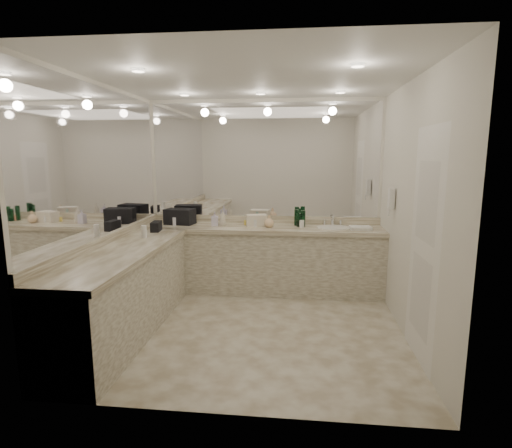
# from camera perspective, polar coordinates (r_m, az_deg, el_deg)

# --- Properties ---
(floor) EXTENTS (3.20, 3.20, 0.00)m
(floor) POSITION_cam_1_polar(r_m,az_deg,el_deg) (4.49, -0.57, -14.47)
(floor) COLOR beige
(floor) RESTS_ON ground
(ceiling) EXTENTS (3.20, 3.20, 0.00)m
(ceiling) POSITION_cam_1_polar(r_m,az_deg,el_deg) (4.16, -0.64, 20.22)
(ceiling) COLOR white
(ceiling) RESTS_ON floor
(wall_back) EXTENTS (3.20, 0.02, 2.60)m
(wall_back) POSITION_cam_1_polar(r_m,az_deg,el_deg) (5.61, 1.19, 4.23)
(wall_back) COLOR silver
(wall_back) RESTS_ON floor
(wall_left) EXTENTS (0.02, 3.00, 2.60)m
(wall_left) POSITION_cam_1_polar(r_m,az_deg,el_deg) (4.60, -20.83, 2.33)
(wall_left) COLOR silver
(wall_left) RESTS_ON floor
(wall_right) EXTENTS (0.02, 3.00, 2.60)m
(wall_right) POSITION_cam_1_polar(r_m,az_deg,el_deg) (4.25, 21.34, 1.73)
(wall_right) COLOR silver
(wall_right) RESTS_ON floor
(vanity_back_base) EXTENTS (3.20, 0.60, 0.84)m
(vanity_back_base) POSITION_cam_1_polar(r_m,az_deg,el_deg) (5.48, 0.89, -5.28)
(vanity_back_base) COLOR beige
(vanity_back_base) RESTS_ON floor
(vanity_back_top) EXTENTS (3.20, 0.64, 0.06)m
(vanity_back_top) POSITION_cam_1_polar(r_m,az_deg,el_deg) (5.37, 0.89, -0.67)
(vanity_back_top) COLOR beige
(vanity_back_top) RESTS_ON vanity_back_base
(vanity_left_base) EXTENTS (0.60, 2.40, 0.84)m
(vanity_left_base) POSITION_cam_1_polar(r_m,az_deg,el_deg) (4.41, -18.36, -9.62)
(vanity_left_base) COLOR beige
(vanity_left_base) RESTS_ON floor
(vanity_left_top) EXTENTS (0.64, 2.42, 0.06)m
(vanity_left_top) POSITION_cam_1_polar(r_m,az_deg,el_deg) (4.28, -18.56, -3.93)
(vanity_left_top) COLOR beige
(vanity_left_top) RESTS_ON vanity_left_base
(backsplash_back) EXTENTS (3.20, 0.04, 0.10)m
(backsplash_back) POSITION_cam_1_polar(r_m,az_deg,el_deg) (5.64, 1.16, 0.67)
(backsplash_back) COLOR beige
(backsplash_back) RESTS_ON vanity_back_top
(backsplash_left) EXTENTS (0.04, 3.00, 0.10)m
(backsplash_left) POSITION_cam_1_polar(r_m,az_deg,el_deg) (4.65, -20.34, -1.95)
(backsplash_left) COLOR beige
(backsplash_left) RESTS_ON vanity_left_top
(mirror_back) EXTENTS (3.12, 0.01, 1.55)m
(mirror_back) POSITION_cam_1_polar(r_m,az_deg,el_deg) (5.58, 1.20, 9.08)
(mirror_back) COLOR white
(mirror_back) RESTS_ON wall_back
(mirror_left) EXTENTS (0.01, 2.92, 1.55)m
(mirror_left) POSITION_cam_1_polar(r_m,az_deg,el_deg) (4.56, -21.06, 8.25)
(mirror_left) COLOR white
(mirror_left) RESTS_ON wall_left
(sink) EXTENTS (0.44, 0.44, 0.03)m
(sink) POSITION_cam_1_polar(r_m,az_deg,el_deg) (5.37, 11.04, -0.57)
(sink) COLOR white
(sink) RESTS_ON vanity_back_top
(faucet) EXTENTS (0.24, 0.16, 0.14)m
(faucet) POSITION_cam_1_polar(r_m,az_deg,el_deg) (5.57, 10.89, 0.58)
(faucet) COLOR silver
(faucet) RESTS_ON vanity_back_top
(wall_phone) EXTENTS (0.06, 0.10, 0.24)m
(wall_phone) POSITION_cam_1_polar(r_m,az_deg,el_deg) (4.91, 18.77, 3.48)
(wall_phone) COLOR white
(wall_phone) RESTS_ON wall_right
(door) EXTENTS (0.02, 0.82, 2.10)m
(door) POSITION_cam_1_polar(r_m,az_deg,el_deg) (3.82, 22.85, -3.04)
(door) COLOR white
(door) RESTS_ON wall_right
(black_toiletry_bag) EXTENTS (0.42, 0.30, 0.22)m
(black_toiletry_bag) POSITION_cam_1_polar(r_m,az_deg,el_deg) (5.64, -10.82, 1.12)
(black_toiletry_bag) COLOR black
(black_toiletry_bag) RESTS_ON vanity_back_top
(black_bag_spill) EXTENTS (0.13, 0.24, 0.12)m
(black_bag_spill) POSITION_cam_1_polar(r_m,az_deg,el_deg) (5.18, -14.06, -0.32)
(black_bag_spill) COLOR black
(black_bag_spill) RESTS_ON vanity_left_top
(cream_cosmetic_case) EXTENTS (0.30, 0.22, 0.15)m
(cream_cosmetic_case) POSITION_cam_1_polar(r_m,az_deg,el_deg) (5.40, 0.07, 0.56)
(cream_cosmetic_case) COLOR silver
(cream_cosmetic_case) RESTS_ON vanity_back_top
(hand_towel) EXTENTS (0.28, 0.20, 0.04)m
(hand_towel) POSITION_cam_1_polar(r_m,az_deg,el_deg) (5.31, 14.70, -0.54)
(hand_towel) COLOR white
(hand_towel) RESTS_ON vanity_back_top
(lotion_left) EXTENTS (0.06, 0.06, 0.15)m
(lotion_left) POSITION_cam_1_polar(r_m,az_deg,el_deg) (4.81, -15.72, -1.01)
(lotion_left) COLOR white
(lotion_left) RESTS_ON vanity_left_top
(soap_bottle_a) EXTENTS (0.10, 0.10, 0.21)m
(soap_bottle_a) POSITION_cam_1_polar(r_m,az_deg,el_deg) (5.44, -4.77, 0.91)
(soap_bottle_a) COLOR beige
(soap_bottle_a) RESTS_ON vanity_back_top
(soap_bottle_b) EXTENTS (0.10, 0.10, 0.20)m
(soap_bottle_b) POSITION_cam_1_polar(r_m,az_deg,el_deg) (5.41, -5.91, 0.74)
(soap_bottle_b) COLOR silver
(soap_bottle_b) RESTS_ON vanity_back_top
(soap_bottle_c) EXTENTS (0.13, 0.13, 0.17)m
(soap_bottle_c) POSITION_cam_1_polar(r_m,az_deg,el_deg) (5.30, 1.89, 0.43)
(soap_bottle_c) COLOR beige
(soap_bottle_c) RESTS_ON vanity_back_top
(green_bottle_0) EXTENTS (0.06, 0.06, 0.21)m
(green_bottle_0) POSITION_cam_1_polar(r_m,az_deg,el_deg) (5.47, 5.82, 0.94)
(green_bottle_0) COLOR #0E4320
(green_bottle_0) RESTS_ON vanity_back_top
(green_bottle_1) EXTENTS (0.07, 0.07, 0.18)m
(green_bottle_1) POSITION_cam_1_polar(r_m,az_deg,el_deg) (5.38, 6.19, 0.60)
(green_bottle_1) COLOR #0E4320
(green_bottle_1) RESTS_ON vanity_back_top
(green_bottle_2) EXTENTS (0.06, 0.06, 0.21)m
(green_bottle_2) POSITION_cam_1_polar(r_m,az_deg,el_deg) (5.39, 6.73, 0.78)
(green_bottle_2) COLOR #0E4320
(green_bottle_2) RESTS_ON vanity_back_top
(amenity_bottle_0) EXTENTS (0.05, 0.05, 0.11)m
(amenity_bottle_0) POSITION_cam_1_polar(r_m,az_deg,el_deg) (5.54, -11.59, 0.35)
(amenity_bottle_0) COLOR silver
(amenity_bottle_0) RESTS_ON vanity_back_top
(amenity_bottle_1) EXTENTS (0.04, 0.04, 0.06)m
(amenity_bottle_1) POSITION_cam_1_polar(r_m,az_deg,el_deg) (5.49, -1.51, 0.21)
(amenity_bottle_1) COLOR #F2D84C
(amenity_bottle_1) RESTS_ON vanity_back_top
(amenity_bottle_2) EXTENTS (0.06, 0.06, 0.10)m
(amenity_bottle_2) POSITION_cam_1_polar(r_m,az_deg,el_deg) (5.31, 6.57, 0.02)
(amenity_bottle_2) COLOR white
(amenity_bottle_2) RESTS_ON vanity_back_top
(amenity_bottle_3) EXTENTS (0.06, 0.06, 0.10)m
(amenity_bottle_3) POSITION_cam_1_polar(r_m,az_deg,el_deg) (5.41, -5.96, 0.21)
(amenity_bottle_3) COLOR #E57F66
(amenity_bottle_3) RESTS_ON vanity_back_top
(amenity_bottle_4) EXTENTS (0.04, 0.04, 0.08)m
(amenity_bottle_4) POSITION_cam_1_polar(r_m,az_deg,el_deg) (5.44, 6.01, 0.17)
(amenity_bottle_4) COLOR #E57F66
(amenity_bottle_4) RESTS_ON vanity_back_top
(amenity_bottle_5) EXTENTS (0.07, 0.07, 0.09)m
(amenity_bottle_5) POSITION_cam_1_polar(r_m,az_deg,el_deg) (5.73, -11.38, 0.56)
(amenity_bottle_5) COLOR #3F3F4C
(amenity_bottle_5) RESTS_ON vanity_back_top
(amenity_bottle_6) EXTENTS (0.04, 0.04, 0.09)m
(amenity_bottle_6) POSITION_cam_1_polar(r_m,az_deg,el_deg) (5.72, -10.82, 0.58)
(amenity_bottle_6) COLOR #9966B2
(amenity_bottle_6) RESTS_ON vanity_back_top
(amenity_bottle_7) EXTENTS (0.05, 0.05, 0.10)m
(amenity_bottle_7) POSITION_cam_1_polar(r_m,az_deg,el_deg) (5.34, -0.14, 0.13)
(amenity_bottle_7) COLOR white
(amenity_bottle_7) RESTS_ON vanity_back_top
(amenity_bottle_8) EXTENTS (0.05, 0.05, 0.13)m
(amenity_bottle_8) POSITION_cam_1_polar(r_m,az_deg,el_deg) (5.47, -0.19, 0.53)
(amenity_bottle_8) COLOR silver
(amenity_bottle_8) RESTS_ON vanity_back_top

